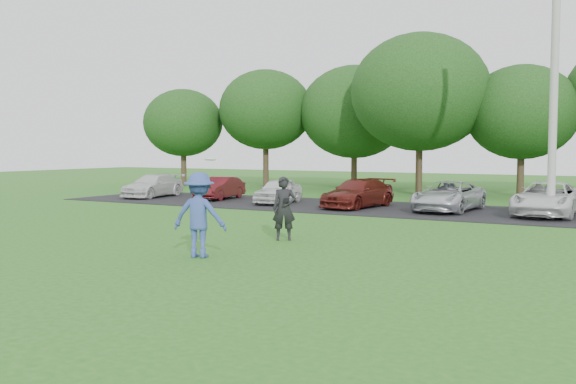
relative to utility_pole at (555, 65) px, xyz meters
name	(u,v)px	position (x,y,z in m)	size (l,w,h in m)	color
ground	(215,257)	(-5.81, -12.06, -5.40)	(100.00, 100.00, 0.00)	#25631C
parking_lot	(401,209)	(-5.81, 0.94, -5.38)	(32.00, 6.50, 0.03)	black
utility_pole	(555,65)	(0.00, 0.00, 0.00)	(0.28, 0.28, 10.80)	#ADADA8
frisbee_player	(199,215)	(-6.09, -12.24, -4.42)	(1.42, 1.05, 2.31)	#364C99
camera_bystander	(284,208)	(-5.72, -8.93, -4.53)	(0.76, 0.68, 1.75)	black
parked_cars	(415,195)	(-5.20, 0.88, -4.78)	(28.10, 4.79, 1.25)	silver
tree_row	(492,102)	(-4.30, 10.70, -0.49)	(42.39, 9.85, 8.64)	#38281C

